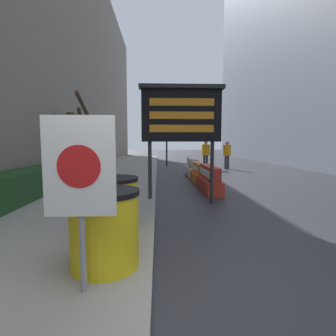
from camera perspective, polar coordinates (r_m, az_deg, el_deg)
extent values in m
plane|color=#2D2D33|center=(2.93, -3.64, -29.11)|extent=(120.00, 120.00, 0.00)
cube|color=gray|center=(14.16, -23.35, 28.45)|extent=(0.40, 50.40, 14.57)
cube|color=#1E421E|center=(8.18, -28.84, -3.12)|extent=(0.90, 7.71, 0.77)
cylinder|color=#4C3D2D|center=(12.17, -20.25, 4.63)|extent=(0.36, 0.36, 2.81)
cylinder|color=#4C3D2D|center=(12.16, -23.19, 9.82)|extent=(0.59, 1.20, 1.47)
cylinder|color=#4C3D2D|center=(11.93, -17.82, 12.40)|extent=(0.42, 1.37, 1.24)
cylinder|color=#4C3D2D|center=(12.08, -18.23, 9.36)|extent=(0.19, 1.06, 1.22)
cylinder|color=#4C3D2D|center=(12.39, -23.44, 12.23)|extent=(0.31, 1.36, 1.42)
cylinder|color=yellow|center=(3.38, -13.60, -13.15)|extent=(0.83, 0.83, 0.89)
cylinder|color=black|center=(3.26, -13.79, -5.18)|extent=(0.86, 0.86, 0.06)
cylinder|color=yellow|center=(4.49, -11.99, -8.41)|extent=(0.83, 0.83, 0.89)
cylinder|color=black|center=(4.40, -12.12, -2.38)|extent=(0.86, 0.86, 0.06)
cylinder|color=gray|center=(2.83, -18.19, -12.74)|extent=(0.06, 0.06, 1.29)
cube|color=white|center=(2.68, -18.72, 0.33)|extent=(0.70, 0.04, 0.98)
cylinder|color=red|center=(2.66, -18.86, 0.28)|extent=(0.42, 0.01, 0.42)
cylinder|color=#28282B|center=(7.11, -3.95, -1.10)|extent=(0.10, 0.10, 1.70)
cylinder|color=#28282B|center=(7.26, 9.54, -1.03)|extent=(0.10, 0.10, 1.70)
cube|color=black|center=(7.12, 2.93, 11.29)|extent=(2.12, 0.24, 1.37)
cube|color=#28282B|center=(7.16, 3.01, 17.21)|extent=(2.24, 0.34, 0.10)
cube|color=orange|center=(7.04, 3.04, 14.17)|extent=(1.69, 0.02, 0.19)
cube|color=orange|center=(6.99, 3.02, 11.39)|extent=(1.69, 0.02, 0.19)
cube|color=orange|center=(6.97, 3.01, 8.59)|extent=(1.69, 0.02, 0.19)
cube|color=red|center=(9.06, 8.96, -3.73)|extent=(0.53, 2.16, 0.45)
cube|color=red|center=(9.00, 9.01, -0.93)|extent=(0.32, 2.16, 0.45)
cube|color=white|center=(8.97, 7.95, -0.93)|extent=(0.02, 1.73, 0.22)
cube|color=orange|center=(11.21, 6.78, -2.03)|extent=(0.53, 1.89, 0.40)
cube|color=orange|center=(11.17, 6.80, 0.01)|extent=(0.32, 1.89, 0.40)
cube|color=white|center=(11.14, 5.94, 0.01)|extent=(0.02, 1.51, 0.20)
cube|color=silver|center=(13.45, 5.26, -0.69)|extent=(0.56, 1.88, 0.44)
cube|color=silver|center=(13.41, 5.28, 1.17)|extent=(0.34, 1.88, 0.44)
cube|color=white|center=(13.39, 4.51, 1.17)|extent=(0.02, 1.51, 0.22)
cube|color=black|center=(12.88, 4.70, -1.85)|extent=(0.34, 0.34, 0.04)
cone|color=#EA560F|center=(12.85, 4.71, -0.52)|extent=(0.27, 0.27, 0.56)
cylinder|color=white|center=(12.84, 4.71, -0.39)|extent=(0.15, 0.15, 0.08)
cylinder|color=#2D2D30|center=(18.90, -0.28, 5.65)|extent=(0.12, 0.12, 3.43)
cube|color=black|center=(18.79, -0.27, 9.60)|extent=(0.28, 0.28, 0.84)
sphere|color=#360605|center=(18.66, -0.25, 10.49)|extent=(0.15, 0.15, 0.15)
sphere|color=#392C06|center=(18.64, -0.25, 9.63)|extent=(0.15, 0.15, 0.15)
sphere|color=green|center=(18.62, -0.25, 8.77)|extent=(0.15, 0.15, 0.15)
cylinder|color=#333338|center=(16.85, 7.92, 1.28)|extent=(0.14, 0.14, 0.87)
cylinder|color=#333338|center=(16.88, 8.46, 1.28)|extent=(0.14, 0.14, 0.87)
cube|color=orange|center=(16.82, 8.23, 3.94)|extent=(0.48, 0.30, 0.69)
sphere|color=tan|center=(16.82, 8.25, 5.53)|extent=(0.24, 0.24, 0.24)
cylinder|color=#333338|center=(17.10, 12.42, 1.24)|extent=(0.14, 0.14, 0.86)
cylinder|color=#333338|center=(17.15, 12.94, 1.24)|extent=(0.14, 0.14, 0.86)
cube|color=orange|center=(17.09, 12.74, 3.81)|extent=(0.41, 0.53, 0.68)
sphere|color=#AE6578|center=(17.08, 12.77, 5.35)|extent=(0.24, 0.24, 0.24)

